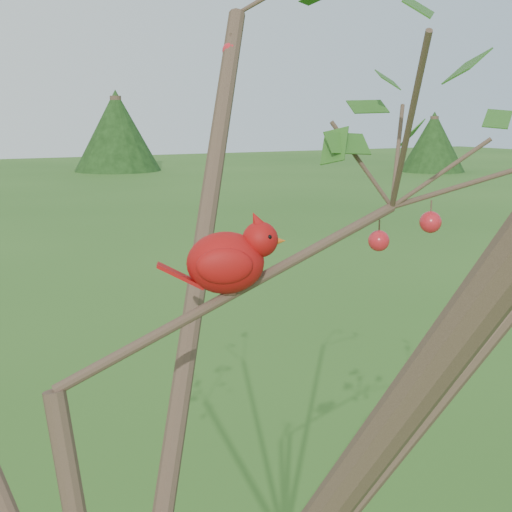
# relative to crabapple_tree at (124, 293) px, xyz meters

# --- Properties ---
(crabapple_tree) EXTENTS (2.35, 2.05, 2.95)m
(crabapple_tree) POSITION_rel_crabapple_tree_xyz_m (0.00, 0.00, 0.00)
(crabapple_tree) COLOR #3F2D22
(crabapple_tree) RESTS_ON ground
(cardinal) EXTENTS (0.21, 0.14, 0.15)m
(cardinal) POSITION_rel_crabapple_tree_xyz_m (0.21, 0.10, 0.01)
(cardinal) COLOR #A10D0D
(cardinal) RESTS_ON ground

